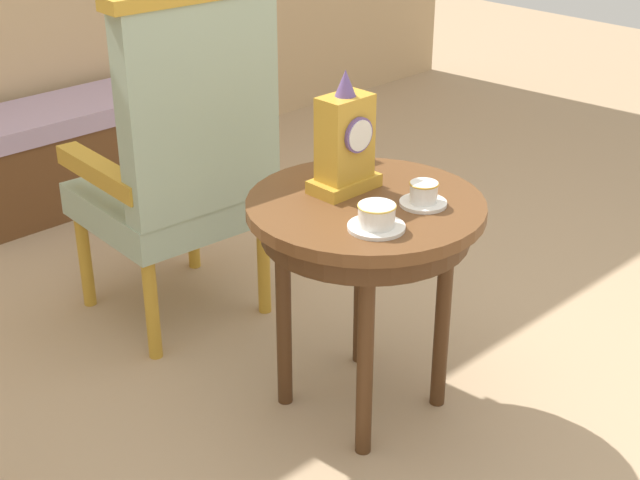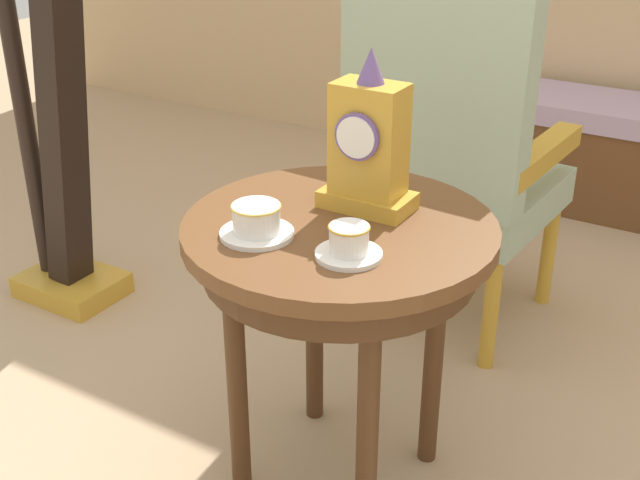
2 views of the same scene
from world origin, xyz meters
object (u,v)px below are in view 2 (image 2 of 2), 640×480
object	(u,v)px
harp	(47,66)
window_bench	(613,156)
mantel_clock	(368,147)
armchair	(448,142)
teacup_left	(256,222)
side_table	(339,259)
teacup_right	(349,243)

from	to	relation	value
harp	window_bench	world-z (taller)	harp
mantel_clock	armchair	world-z (taller)	armchair
teacup_left	window_bench	size ratio (longest dim) A/B	0.14
side_table	mantel_clock	xyz separation A→B (m)	(0.01, 0.09, 0.22)
mantel_clock	teacup_left	bearing A→B (deg)	-117.50
teacup_left	mantel_clock	distance (m)	0.28
teacup_left	harp	size ratio (longest dim) A/B	0.08
mantel_clock	harp	distance (m)	1.16
side_table	window_bench	size ratio (longest dim) A/B	0.62
side_table	teacup_left	xyz separation A→B (m)	(-0.11, -0.14, 0.11)
mantel_clock	side_table	bearing A→B (deg)	-97.62
teacup_left	armchair	world-z (taller)	armchair
window_bench	side_table	bearing A→B (deg)	-94.62
mantel_clock	harp	bearing A→B (deg)	170.81
side_table	teacup_right	xyz separation A→B (m)	(0.09, -0.12, 0.11)
armchair	harp	distance (m)	1.17
teacup_right	harp	xyz separation A→B (m)	(-1.22, 0.40, 0.09)
teacup_right	mantel_clock	world-z (taller)	mantel_clock
teacup_right	harp	world-z (taller)	harp
armchair	window_bench	distance (m)	1.27
mantel_clock	window_bench	distance (m)	1.92
teacup_right	teacup_left	bearing A→B (deg)	-175.74
teacup_left	teacup_right	xyz separation A→B (m)	(0.20, 0.01, -0.00)
armchair	harp	bearing A→B (deg)	-156.99
side_table	window_bench	distance (m)	1.95
side_table	armchair	xyz separation A→B (m)	(-0.07, 0.73, 0.02)
mantel_clock	window_bench	world-z (taller)	mantel_clock
teacup_left	mantel_clock	size ratio (longest dim) A/B	0.43
harp	teacup_left	bearing A→B (deg)	-21.98
teacup_right	armchair	bearing A→B (deg)	100.68
teacup_right	mantel_clock	xyz separation A→B (m)	(-0.08, 0.21, 0.11)
side_table	teacup_right	size ratio (longest dim) A/B	5.17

